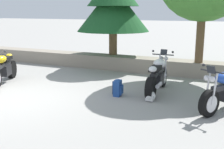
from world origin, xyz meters
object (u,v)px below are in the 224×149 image
motorcycle_yellow_near_left (3,69)px  motorcycle_white_centre (158,76)px  pine_tree_far_left (113,4)px  rider_helmet (150,96)px  rider_backpack (118,87)px

motorcycle_yellow_near_left → motorcycle_white_centre: same height
motorcycle_yellow_near_left → pine_tree_far_left: bearing=60.8°
rider_helmet → pine_tree_far_left: bearing=126.4°
motorcycle_white_centre → rider_backpack: (-0.92, -0.79, -0.24)m
motorcycle_white_centre → rider_backpack: bearing=-139.4°
motorcycle_yellow_near_left → rider_helmet: 4.98m
pine_tree_far_left → rider_backpack: bearing=-63.8°
rider_backpack → rider_helmet: rider_backpack is taller
motorcycle_yellow_near_left → rider_backpack: bearing=3.3°
motorcycle_yellow_near_left → pine_tree_far_left: pine_tree_far_left is taller
rider_helmet → pine_tree_far_left: (-2.79, 3.78, 2.48)m
motorcycle_white_centre → rider_helmet: motorcycle_white_centre is taller
motorcycle_white_centre → rider_helmet: (0.06, -0.90, -0.35)m
motorcycle_yellow_near_left → pine_tree_far_left: 4.95m
rider_backpack → rider_helmet: bearing=-6.4°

